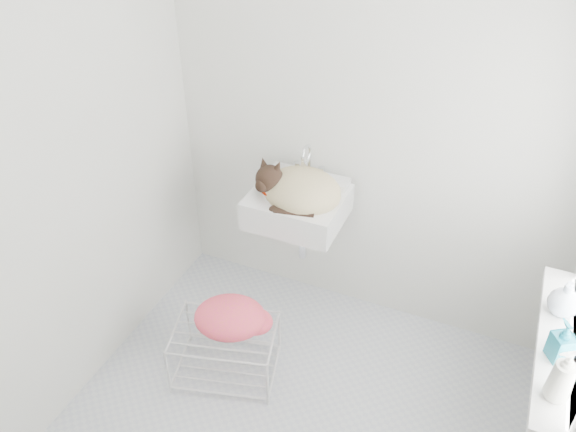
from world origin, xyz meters
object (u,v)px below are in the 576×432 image
at_px(sink, 298,194).
at_px(bottle_b, 557,357).
at_px(bottle_a, 554,397).
at_px(cat, 299,190).
at_px(wire_rack, 226,352).
at_px(bottle_c, 560,312).

bearing_deg(sink, bottle_b, -25.93).
bearing_deg(bottle_a, sink, 147.70).
xyz_separation_m(cat, wire_rack, (-0.18, -0.54, -0.74)).
distance_m(cat, wire_rack, 0.94).
relative_size(cat, bottle_c, 2.78).
relative_size(sink, bottle_a, 2.59).
relative_size(wire_rack, bottle_c, 3.27).
distance_m(sink, cat, 0.05).
bearing_deg(sink, cat, -52.85).
distance_m(wire_rack, bottle_b, 1.62).
xyz_separation_m(bottle_b, bottle_c, (0.00, 0.25, 0.00)).
bearing_deg(bottle_b, cat, 154.47).
bearing_deg(cat, bottle_a, -28.85).
xyz_separation_m(cat, bottle_a, (1.28, -0.80, -0.04)).
relative_size(bottle_b, bottle_c, 1.05).
bearing_deg(wire_rack, bottle_a, -9.92).
relative_size(sink, cat, 1.11).
distance_m(sink, bottle_b, 1.43).
bearing_deg(cat, sink, 130.31).
height_order(bottle_b, bottle_c, bottle_b).
relative_size(sink, bottle_b, 2.93).
distance_m(sink, bottle_a, 1.53).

